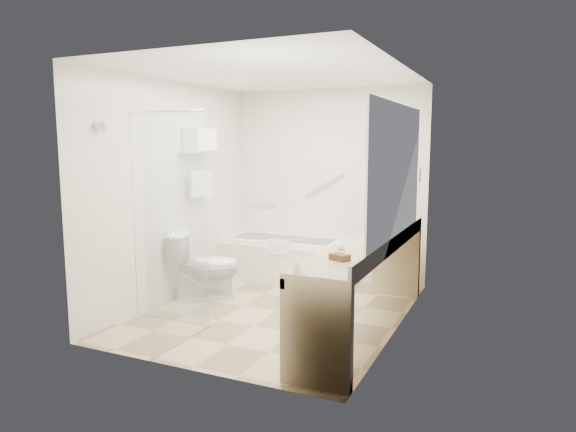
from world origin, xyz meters
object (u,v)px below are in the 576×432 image
at_px(bathtub, 283,259).
at_px(amenity_basket, 340,257).
at_px(vanity_counter, 366,265).
at_px(water_bottle_left, 390,223).
at_px(toilet, 205,266).

height_order(bathtub, amenity_basket, amenity_basket).
xyz_separation_m(vanity_counter, water_bottle_left, (0.04, 0.78, 0.31)).
bearing_deg(toilet, amenity_basket, -138.40).
bearing_deg(bathtub, vanity_counter, -42.35).
bearing_deg(amenity_basket, bathtub, 125.10).
distance_m(toilet, water_bottle_left, 2.16).
distance_m(amenity_basket, water_bottle_left, 1.55).
xyz_separation_m(vanity_counter, toilet, (-1.97, 0.21, -0.25)).
xyz_separation_m(toilet, amenity_basket, (1.97, -0.98, 0.49)).
bearing_deg(vanity_counter, bathtub, 137.65).
relative_size(vanity_counter, water_bottle_left, 12.84).
bearing_deg(toilet, water_bottle_left, -96.18).
bearing_deg(bathtub, water_bottle_left, -21.34).
relative_size(toilet, amenity_basket, 5.15).
bearing_deg(amenity_basket, water_bottle_left, 88.34).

